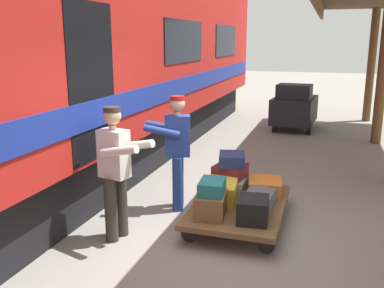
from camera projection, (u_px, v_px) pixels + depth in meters
ground_plane at (240, 244)px, 5.32m from camera, size 60.00×60.00×0.00m
luggage_cart at (240, 206)px, 5.93m from camera, size 1.21×1.94×0.28m
suitcase_slate_roller at (260, 199)px, 5.81m from camera, size 0.40×0.53×0.19m
suitcase_gray_aluminum at (229, 183)px, 6.47m from camera, size 0.51×0.62×0.19m
suitcase_yellow_case at (221, 191)px, 5.96m from camera, size 0.50×0.67×0.28m
suitcase_black_hardshell at (253, 210)px, 5.31m from camera, size 0.41×0.49×0.30m
suitcase_orange_carryall at (265, 186)px, 6.31m from camera, size 0.53×0.59×0.20m
suitcase_brown_leather at (211, 205)px, 5.47m from camera, size 0.43×0.55×0.29m
suitcase_maroon_trunk at (230, 171)px, 6.40m from camera, size 0.50×0.53×0.20m
suitcase_teal_softside at (212, 187)px, 5.44m from camera, size 0.35×0.48×0.17m
suitcase_navy_fabric at (232, 160)px, 6.33m from camera, size 0.46×0.53×0.18m
porter_in_overalls at (176, 149)px, 6.28m from camera, size 0.73×0.56×1.70m
porter_by_door at (116, 169)px, 5.29m from camera, size 0.72×0.52×1.70m
baggage_tug at (294, 107)px, 12.02m from camera, size 1.24×1.79×1.30m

